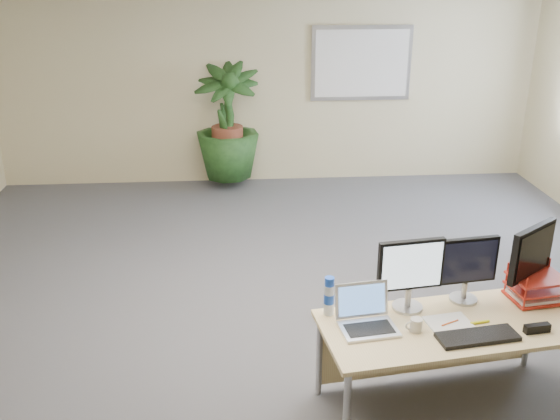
{
  "coord_description": "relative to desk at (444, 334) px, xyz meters",
  "views": [
    {
      "loc": [
        -0.47,
        -4.08,
        2.74
      ],
      "look_at": [
        -0.13,
        0.35,
        0.98
      ],
      "focal_mm": 40.0,
      "sensor_mm": 36.0,
      "label": 1
    }
  ],
  "objects": [
    {
      "name": "laptop",
      "position": [
        -0.54,
        -0.07,
        0.19
      ],
      "size": [
        0.38,
        0.34,
        0.25
      ],
      "color": "silver",
      "rests_on": "desk"
    },
    {
      "name": "floor",
      "position": [
        -0.86,
        0.71,
        -0.51
      ],
      "size": [
        8.0,
        8.0,
        0.0
      ],
      "primitive_type": "plane",
      "color": "#4D4D52",
      "rests_on": "ground"
    },
    {
      "name": "water_bottle",
      "position": [
        -0.75,
        0.09,
        0.26
      ],
      "size": [
        0.07,
        0.07,
        0.26
      ],
      "color": "silver",
      "rests_on": "desk"
    },
    {
      "name": "spiral_notebook",
      "position": [
        -0.02,
        -0.09,
        0.14
      ],
      "size": [
        0.3,
        0.24,
        0.01
      ],
      "primitive_type": "cube",
      "rotation": [
        0.0,
        0.0,
        0.15
      ],
      "color": "white",
      "rests_on": "desk"
    },
    {
      "name": "monitor_right",
      "position": [
        0.18,
        0.19,
        0.39
      ],
      "size": [
        0.41,
        0.19,
        0.46
      ],
      "color": "#A6A6AB",
      "rests_on": "desk"
    },
    {
      "name": "orange_pen",
      "position": [
        -0.01,
        -0.1,
        0.15
      ],
      "size": [
        0.13,
        0.06,
        0.01
      ],
      "primitive_type": "cylinder",
      "rotation": [
        0.0,
        1.57,
        0.43
      ],
      "color": "#E75919",
      "rests_on": "spiral_notebook"
    },
    {
      "name": "coffee_mug",
      "position": [
        -0.25,
        -0.15,
        0.17
      ],
      "size": [
        0.11,
        0.08,
        0.08
      ],
      "color": "silver",
      "rests_on": "desk"
    },
    {
      "name": "yellow_highlighter",
      "position": [
        0.18,
        -0.1,
        0.14
      ],
      "size": [
        0.13,
        0.04,
        0.02
      ],
      "primitive_type": "cylinder",
      "rotation": [
        0.0,
        1.57,
        0.17
      ],
      "color": "#F8F81A",
      "rests_on": "desk"
    },
    {
      "name": "floor_plant",
      "position": [
        -1.41,
        4.41,
        0.24
      ],
      "size": [
        0.94,
        0.94,
        1.5
      ],
      "primitive_type": "imported",
      "rotation": [
        0.0,
        0.0,
        -0.13
      ],
      "color": "#153312",
      "rests_on": "floor"
    },
    {
      "name": "monitor_dark",
      "position": [
        0.62,
        0.21,
        0.43
      ],
      "size": [
        0.4,
        0.31,
        0.52
      ],
      "color": "#A6A6AB",
      "rests_on": "desk"
    },
    {
      "name": "stapler",
      "position": [
        0.49,
        -0.22,
        0.16
      ],
      "size": [
        0.17,
        0.07,
        0.05
      ],
      "primitive_type": "cube",
      "rotation": [
        0.0,
        0.0,
        0.13
      ],
      "color": "black",
      "rests_on": "desk"
    },
    {
      "name": "back_wall",
      "position": [
        -0.86,
        4.71,
        0.84
      ],
      "size": [
        7.0,
        0.04,
        2.7
      ],
      "primitive_type": "cube",
      "color": "beige",
      "rests_on": "floor"
    },
    {
      "name": "letter_tray",
      "position": [
        0.66,
        0.17,
        0.2
      ],
      "size": [
        0.38,
        0.31,
        0.16
      ],
      "color": "#B02215",
      "rests_on": "desk"
    },
    {
      "name": "desk",
      "position": [
        0.0,
        0.0,
        0.0
      ],
      "size": [
        1.74,
        0.91,
        0.64
      ],
      "color": "tan",
      "rests_on": "floor"
    },
    {
      "name": "whiteboard",
      "position": [
        0.34,
        4.67,
        1.04
      ],
      "size": [
        1.3,
        0.04,
        0.95
      ],
      "color": "#A7A7AB",
      "rests_on": "back_wall"
    },
    {
      "name": "monitor_left",
      "position": [
        -0.22,
        0.12,
        0.41
      ],
      "size": [
        0.44,
        0.2,
        0.49
      ],
      "color": "#A6A6AB",
      "rests_on": "desk"
    },
    {
      "name": "keyboard",
      "position": [
        0.1,
        -0.26,
        0.14
      ],
      "size": [
        0.51,
        0.23,
        0.03
      ],
      "primitive_type": "cube",
      "rotation": [
        0.0,
        0.0,
        0.13
      ],
      "color": "black",
      "rests_on": "desk"
    }
  ]
}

